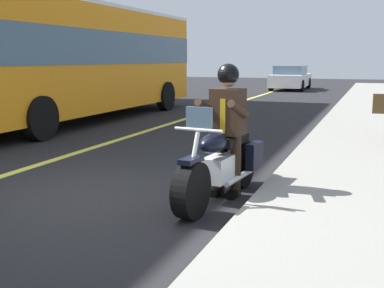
{
  "coord_description": "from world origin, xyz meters",
  "views": [
    {
      "loc": [
        5.19,
        3.33,
        1.8
      ],
      "look_at": [
        -0.28,
        1.23,
        0.75
      ],
      "focal_mm": 44.69,
      "sensor_mm": 36.0,
      "label": 1
    }
  ],
  "objects_px": {
    "rider_main": "(227,118)",
    "bus_near": "(76,56)",
    "motorcycle_main": "(221,165)",
    "car_silver": "(291,78)"
  },
  "relations": [
    {
      "from": "rider_main",
      "to": "bus_near",
      "type": "distance_m",
      "value": 8.69
    },
    {
      "from": "motorcycle_main",
      "to": "bus_near",
      "type": "bearing_deg",
      "value": -133.94
    },
    {
      "from": "motorcycle_main",
      "to": "bus_near",
      "type": "height_order",
      "value": "bus_near"
    },
    {
      "from": "rider_main",
      "to": "bus_near",
      "type": "relative_size",
      "value": 0.16
    },
    {
      "from": "bus_near",
      "to": "car_silver",
      "type": "height_order",
      "value": "bus_near"
    },
    {
      "from": "bus_near",
      "to": "car_silver",
      "type": "xyz_separation_m",
      "value": [
        -16.66,
        3.39,
        -1.18
      ]
    },
    {
      "from": "bus_near",
      "to": "car_silver",
      "type": "bearing_deg",
      "value": 168.51
    },
    {
      "from": "car_silver",
      "to": "motorcycle_main",
      "type": "bearing_deg",
      "value": 7.34
    },
    {
      "from": "motorcycle_main",
      "to": "rider_main",
      "type": "relative_size",
      "value": 1.28
    },
    {
      "from": "bus_near",
      "to": "motorcycle_main",
      "type": "bearing_deg",
      "value": 46.06
    }
  ]
}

